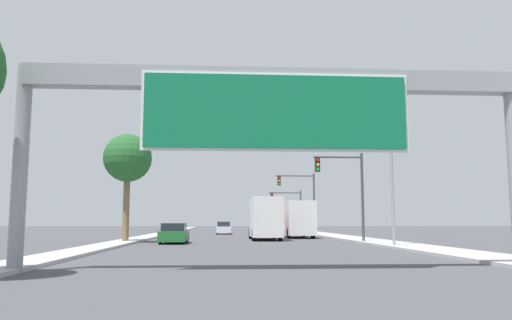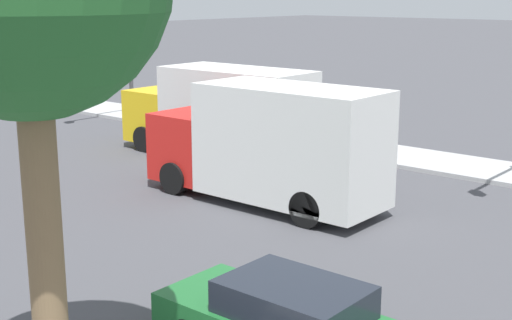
% 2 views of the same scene
% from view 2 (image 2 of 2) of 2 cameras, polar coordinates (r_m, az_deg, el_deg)
% --- Properties ---
extents(sidewalk_right, '(3.00, 120.00, 0.15)m').
position_cam_2_polar(sidewalk_right, '(37.41, -10.67, 3.81)').
color(sidewalk_right, '#ADADAD').
rests_on(sidewalk_right, ground).
extents(truck_box_primary, '(2.41, 7.55, 3.53)m').
position_cam_2_polar(truck_box_primary, '(20.54, 1.17, 1.23)').
color(truck_box_primary, red).
rests_on(truck_box_primary, ground).
extents(truck_box_secondary, '(2.50, 7.93, 3.40)m').
position_cam_2_polar(truck_box_secondary, '(26.44, -2.77, 3.80)').
color(truck_box_secondary, yellow).
rests_on(truck_box_secondary, ground).
extents(traffic_light_mid_block, '(4.44, 0.32, 6.99)m').
position_cam_2_polar(traffic_light_mid_block, '(33.95, -11.85, 10.62)').
color(traffic_light_mid_block, '#3D3D3F').
rests_on(traffic_light_mid_block, ground).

